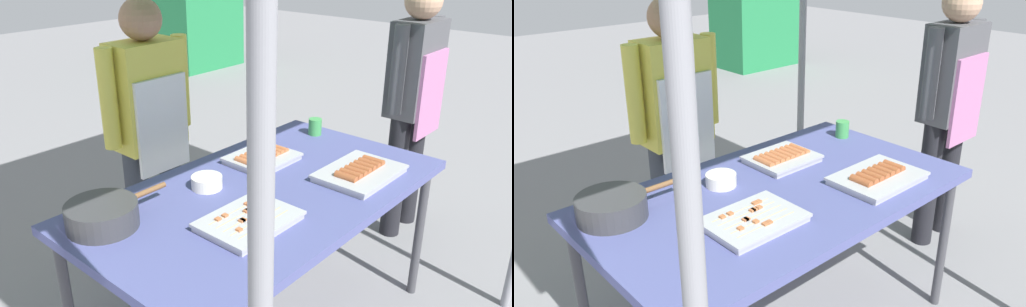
% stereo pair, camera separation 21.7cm
% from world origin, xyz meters
% --- Properties ---
extents(stall_table, '(1.60, 0.90, 0.75)m').
position_xyz_m(stall_table, '(0.00, 0.00, 0.70)').
color(stall_table, '#4C518C').
rests_on(stall_table, ground).
extents(tray_grilled_sausages, '(0.39, 0.28, 0.05)m').
position_xyz_m(tray_grilled_sausages, '(0.37, -0.23, 0.77)').
color(tray_grilled_sausages, '#ADADB2').
rests_on(tray_grilled_sausages, stall_table).
extents(tray_meat_skewers, '(0.36, 0.26, 0.04)m').
position_xyz_m(tray_meat_skewers, '(-0.26, -0.15, 0.77)').
color(tray_meat_skewers, '#ADADB2').
rests_on(tray_meat_skewers, stall_table).
extents(tray_pork_links, '(0.31, 0.26, 0.05)m').
position_xyz_m(tray_pork_links, '(0.21, 0.20, 0.77)').
color(tray_pork_links, '#ADADB2').
rests_on(tray_pork_links, stall_table).
extents(cooking_wok, '(0.42, 0.26, 0.09)m').
position_xyz_m(cooking_wok, '(-0.62, 0.25, 0.80)').
color(cooking_wok, '#38383A').
rests_on(cooking_wok, stall_table).
extents(condiment_bowl, '(0.13, 0.13, 0.05)m').
position_xyz_m(condiment_bowl, '(-0.15, 0.19, 0.78)').
color(condiment_bowl, silver).
rests_on(condiment_bowl, stall_table).
extents(drink_cup_near_edge, '(0.07, 0.07, 0.09)m').
position_xyz_m(drink_cup_near_edge, '(0.68, 0.23, 0.79)').
color(drink_cup_near_edge, '#3F994C').
rests_on(drink_cup_near_edge, stall_table).
extents(vendor_woman, '(0.52, 0.22, 1.48)m').
position_xyz_m(vendor_woman, '(0.00, 0.76, 0.87)').
color(vendor_woman, '#333842').
rests_on(vendor_woman, ground).
extents(customer_nearby, '(0.52, 0.22, 1.52)m').
position_xyz_m(customer_nearby, '(1.31, -0.02, 0.89)').
color(customer_nearby, black).
rests_on(customer_nearby, ground).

